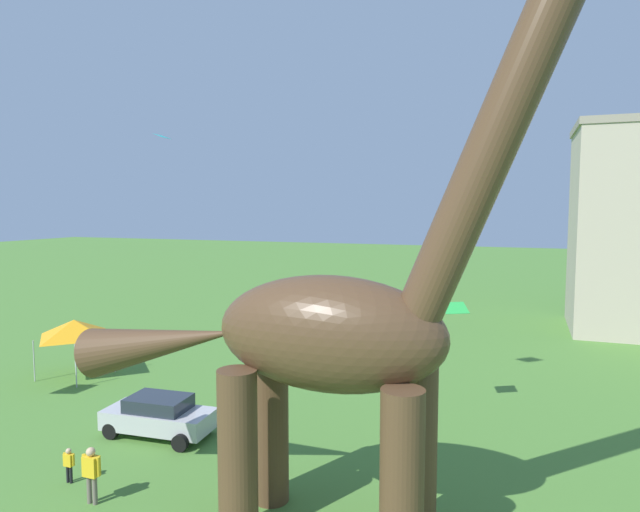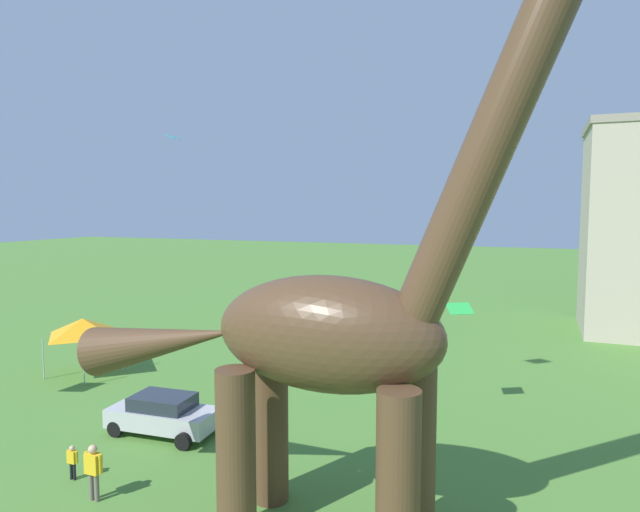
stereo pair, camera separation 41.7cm
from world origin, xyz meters
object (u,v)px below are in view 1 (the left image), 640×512
person_watching_child (91,470)px  kite_mid_right (455,308)px  festival_canopy_tent (74,328)px  parked_sedan_left (159,415)px  person_strolling_adult (69,462)px  kite_far_right (162,136)px  dinosaur_sculpture (326,333)px

person_watching_child → kite_mid_right: 14.75m
festival_canopy_tent → parked_sedan_left: bearing=-28.5°
person_strolling_adult → person_watching_child: bearing=-30.0°
person_strolling_adult → kite_mid_right: size_ratio=0.90×
kite_mid_right → person_strolling_adult: bearing=-136.3°
person_strolling_adult → parked_sedan_left: bearing=78.6°
parked_sedan_left → festival_canopy_tent: (-8.70, 4.72, 1.74)m
kite_far_right → kite_mid_right: (21.05, -9.11, -9.09)m
dinosaur_sculpture → festival_canopy_tent: dinosaur_sculpture is taller
parked_sedan_left → person_watching_child: bearing=-80.2°
kite_far_right → dinosaur_sculpture: bearing=-45.3°
person_strolling_adult → festival_canopy_tent: bearing=128.0°
festival_canopy_tent → kite_far_right: bearing=100.8°
dinosaur_sculpture → person_watching_child: (-7.00, -1.05, -4.44)m
parked_sedan_left → kite_far_right: (-10.73, 15.34, 12.86)m
dinosaur_sculpture → kite_far_right: dinosaur_sculpture is taller
parked_sedan_left → kite_mid_right: size_ratio=3.43×
person_strolling_adult → festival_canopy_tent: 12.19m
dinosaur_sculpture → person_strolling_adult: size_ratio=13.37×
dinosaur_sculpture → person_watching_child: 8.36m
person_watching_child → kite_far_right: kite_far_right is taller
person_watching_child → festival_canopy_tent: size_ratio=0.55×
festival_canopy_tent → kite_far_right: kite_far_right is taller
parked_sedan_left → person_strolling_adult: (-0.43, -4.05, -0.12)m
person_watching_child → kite_far_right: 26.57m
person_watching_child → festival_canopy_tent: (-9.87, 9.51, 1.50)m
dinosaur_sculpture → parked_sedan_left: 10.14m
kite_far_right → kite_mid_right: kite_far_right is taller
person_strolling_adult → person_watching_child: size_ratio=0.66×
kite_far_right → person_watching_child: bearing=-59.4°
dinosaur_sculpture → person_strolling_adult: bearing=163.4°
festival_canopy_tent → kite_far_right: (-2.03, 10.62, 11.12)m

